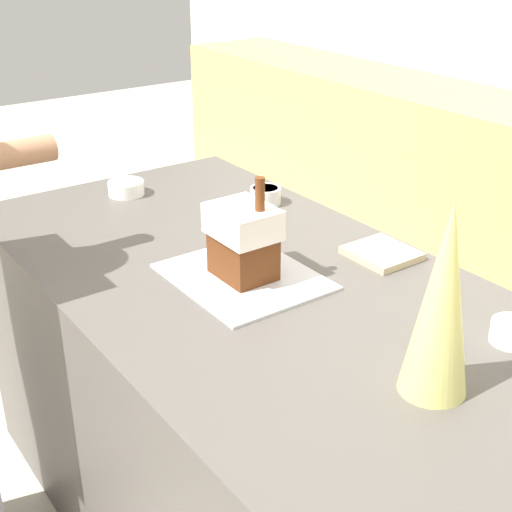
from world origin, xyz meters
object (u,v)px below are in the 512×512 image
object	(u,v)px
candy_bowl_front_corner	(265,195)
cookbook	(382,253)
decorative_tree	(443,299)
candy_bowl_near_tray_right	(127,187)
baking_tray	(243,277)
gingerbread_house	(243,240)
candy_bowl_center_rear	(512,331)

from	to	relation	value
candy_bowl_front_corner	cookbook	size ratio (longest dim) A/B	0.57
decorative_tree	candy_bowl_near_tray_right	world-z (taller)	decorative_tree
candy_bowl_near_tray_right	baking_tray	bearing A→B (deg)	-2.71
candy_bowl_near_tray_right	cookbook	xyz separation A→B (m)	(0.84, 0.34, -0.02)
gingerbread_house	candy_bowl_center_rear	xyz separation A→B (m)	(0.58, 0.30, -0.08)
baking_tray	candy_bowl_center_rear	world-z (taller)	candy_bowl_center_rear
candy_bowl_near_tray_right	candy_bowl_center_rear	distance (m)	1.34
candy_bowl_front_corner	candy_bowl_near_tray_right	xyz separation A→B (m)	(-0.33, -0.32, -0.00)
gingerbread_house	decorative_tree	xyz separation A→B (m)	(0.60, 0.03, 0.09)
candy_bowl_front_corner	candy_bowl_center_rear	xyz separation A→B (m)	(0.98, -0.06, -0.00)
decorative_tree	cookbook	distance (m)	0.63
baking_tray	cookbook	xyz separation A→B (m)	(0.11, 0.38, 0.01)
baking_tray	gingerbread_house	world-z (taller)	gingerbread_house
decorative_tree	candy_bowl_front_corner	world-z (taller)	decorative_tree
gingerbread_house	candy_bowl_near_tray_right	size ratio (longest dim) A/B	2.29
gingerbread_house	candy_bowl_front_corner	world-z (taller)	gingerbread_house
candy_bowl_near_tray_right	candy_bowl_center_rear	world-z (taller)	candy_bowl_center_rear
candy_bowl_near_tray_right	cookbook	distance (m)	0.91
decorative_tree	cookbook	bearing A→B (deg)	144.56
candy_bowl_near_tray_right	decorative_tree	bearing A→B (deg)	-0.19
candy_bowl_front_corner	candy_bowl_center_rear	size ratio (longest dim) A/B	1.06
decorative_tree	gingerbread_house	bearing A→B (deg)	-177.17
gingerbread_house	candy_bowl_front_corner	xyz separation A→B (m)	(-0.39, 0.36, -0.08)
decorative_tree	candy_bowl_center_rear	size ratio (longest dim) A/B	4.30
candy_bowl_front_corner	cookbook	distance (m)	0.51
cookbook	candy_bowl_near_tray_right	bearing A→B (deg)	-157.72
baking_tray	decorative_tree	size ratio (longest dim) A/B	0.99
cookbook	gingerbread_house	bearing A→B (deg)	-106.63
decorative_tree	candy_bowl_front_corner	xyz separation A→B (m)	(-0.99, 0.33, -0.17)
cookbook	candy_bowl_front_corner	bearing A→B (deg)	-177.52
gingerbread_house	decorative_tree	distance (m)	0.61
gingerbread_house	cookbook	xyz separation A→B (m)	(0.11, 0.38, -0.10)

